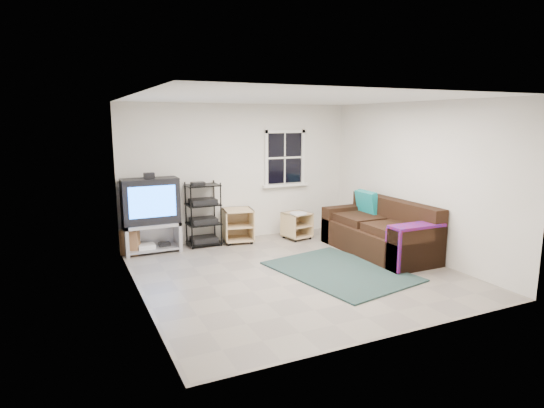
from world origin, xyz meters
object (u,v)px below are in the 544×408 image
tv_unit (151,209)px  av_rack (203,218)px  side_table_right (296,223)px  sofa (380,233)px  side_table_left (237,224)px

tv_unit → av_rack: tv_unit is taller
tv_unit → side_table_right: size_ratio=2.57×
side_table_right → sofa: size_ratio=0.25×
av_rack → sofa: 3.19m
av_rack → tv_unit: bearing=-178.4°
tv_unit → side_table_right: bearing=-5.5°
side_table_left → side_table_right: bearing=-13.9°
tv_unit → av_rack: (0.95, 0.03, -0.26)m
side_table_left → sofa: 2.66m
side_table_right → sofa: 1.72m
tv_unit → sofa: size_ratio=0.64×
tv_unit → side_table_left: bearing=0.5°
av_rack → side_table_left: bearing=-1.1°
av_rack → side_table_left: av_rack is taller
tv_unit → side_table_left: 1.67m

